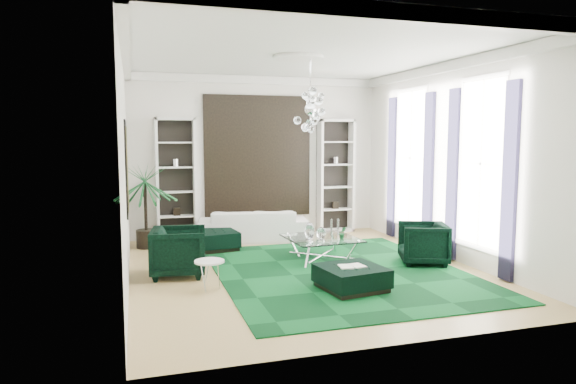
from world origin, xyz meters
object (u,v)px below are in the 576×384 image
object	(u,v)px
sofa	(253,225)
armchair_right	(423,243)
palm	(145,194)
ottoman_side	(214,241)
side_table	(210,276)
ottoman_front	(351,278)
armchair_left	(179,252)
coffee_table	(321,249)

from	to	relation	value
sofa	armchair_right	size ratio (longest dim) A/B	2.85
sofa	palm	size ratio (longest dim) A/B	1.05
ottoman_side	side_table	xyz separation A→B (m)	(-0.49, -2.78, 0.02)
armchair_right	ottoman_front	size ratio (longest dim) A/B	0.92
armchair_right	side_table	size ratio (longest dim) A/B	1.83
armchair_left	palm	bearing A→B (deg)	19.22
armchair_right	ottoman_side	size ratio (longest dim) A/B	0.94
sofa	palm	world-z (taller)	palm
ottoman_side	ottoman_front	bearing A→B (deg)	-64.88
ottoman_front	side_table	bearing A→B (deg)	162.59
sofa	side_table	xyz separation A→B (m)	(-1.50, -3.50, -0.13)
armchair_right	side_table	xyz separation A→B (m)	(-4.06, -0.48, -0.16)
sofa	ottoman_front	world-z (taller)	sofa
side_table	palm	distance (m)	3.66
ottoman_side	side_table	distance (m)	2.82
ottoman_side	palm	xyz separation A→B (m)	(-1.35, 0.65, 0.96)
ottoman_side	palm	world-z (taller)	palm
ottoman_front	side_table	distance (m)	2.21
ottoman_side	armchair_left	bearing A→B (deg)	-115.73
sofa	palm	distance (m)	2.49
ottoman_front	coffee_table	bearing A→B (deg)	83.03
armchair_right	palm	bearing A→B (deg)	-99.62
armchair_left	side_table	xyz separation A→B (m)	(0.38, -0.97, -0.19)
armchair_left	ottoman_side	world-z (taller)	armchair_left
armchair_left	ottoman_front	size ratio (longest dim) A/B	0.99
side_table	sofa	bearing A→B (deg)	66.85
armchair_left	palm	size ratio (longest dim) A/B	0.39
armchair_left	coffee_table	bearing A→B (deg)	-74.67
armchair_left	side_table	world-z (taller)	armchair_left
ottoman_front	ottoman_side	bearing A→B (deg)	115.12
sofa	ottoman_side	xyz separation A→B (m)	(-1.00, -0.72, -0.16)
armchair_left	ottoman_front	world-z (taller)	armchair_left
sofa	coffee_table	distance (m)	2.35
ottoman_side	palm	bearing A→B (deg)	154.44
armchair_left	armchair_right	xyz separation A→B (m)	(4.44, -0.49, -0.03)
armchair_right	ottoman_side	world-z (taller)	armchair_right
armchair_left	armchair_right	world-z (taller)	armchair_left
sofa	coffee_table	bearing A→B (deg)	121.28
sofa	armchair_right	bearing A→B (deg)	140.34
armchair_right	coffee_table	size ratio (longest dim) A/B	0.67
side_table	palm	size ratio (longest dim) A/B	0.20
ottoman_front	armchair_left	bearing A→B (deg)	146.80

